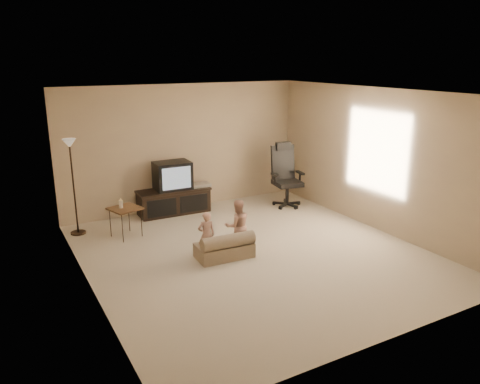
% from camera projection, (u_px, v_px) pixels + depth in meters
% --- Properties ---
extents(floor, '(5.50, 5.50, 0.00)m').
position_uv_depth(floor, '(254.00, 253.00, 7.41)').
color(floor, beige).
rests_on(floor, ground).
extents(room_shell, '(5.50, 5.50, 5.50)m').
position_uv_depth(room_shell, '(254.00, 159.00, 6.98)').
color(room_shell, white).
rests_on(room_shell, floor).
extents(tv_stand, '(1.47, 0.58, 1.04)m').
position_uv_depth(tv_stand, '(174.00, 192.00, 9.21)').
color(tv_stand, black).
rests_on(tv_stand, floor).
extents(office_chair, '(0.69, 0.72, 1.31)m').
position_uv_depth(office_chair, '(286.00, 183.00, 9.69)').
color(office_chair, black).
rests_on(office_chair, floor).
extents(side_table, '(0.59, 0.59, 0.71)m').
position_uv_depth(side_table, '(125.00, 209.00, 7.96)').
color(side_table, brown).
rests_on(side_table, floor).
extents(floor_lamp, '(0.26, 0.26, 1.68)m').
position_uv_depth(floor_lamp, '(72.00, 165.00, 7.90)').
color(floor_lamp, black).
rests_on(floor_lamp, floor).
extents(child_sofa, '(0.88, 0.53, 0.42)m').
position_uv_depth(child_sofa, '(225.00, 248.00, 7.19)').
color(child_sofa, gray).
rests_on(child_sofa, floor).
extents(toddler_left, '(0.30, 0.23, 0.74)m').
position_uv_depth(toddler_left, '(206.00, 235.00, 7.15)').
color(toddler_left, tan).
rests_on(toddler_left, floor).
extents(toddler_right, '(0.45, 0.30, 0.86)m').
position_uv_depth(toddler_right, '(237.00, 226.00, 7.37)').
color(toddler_right, tan).
rests_on(toddler_right, floor).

